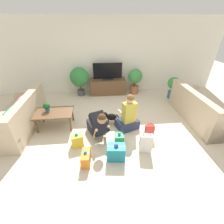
% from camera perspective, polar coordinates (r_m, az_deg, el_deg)
% --- Properties ---
extents(ground_plane, '(16.00, 16.00, 0.00)m').
position_cam_1_polar(ground_plane, '(3.86, 0.91, -7.37)').
color(ground_plane, beige).
extents(wall_back, '(8.40, 0.06, 2.60)m').
position_cam_1_polar(wall_back, '(5.74, -2.04, 20.20)').
color(wall_back, white).
rests_on(wall_back, ground_plane).
extents(sofa_left, '(0.86, 2.08, 0.84)m').
position_cam_1_polar(sofa_left, '(4.53, -31.76, -1.73)').
color(sofa_left, '#C6B293').
rests_on(sofa_left, ground_plane).
extents(sofa_right, '(0.86, 2.08, 0.84)m').
position_cam_1_polar(sofa_right, '(4.84, 30.17, 0.73)').
color(sofa_right, '#C6B293').
rests_on(sofa_right, ground_plane).
extents(coffee_table, '(0.94, 0.60, 0.44)m').
position_cam_1_polar(coffee_table, '(4.10, -21.18, -0.62)').
color(coffee_table, brown).
rests_on(coffee_table, ground_plane).
extents(tv_console, '(1.33, 0.45, 0.56)m').
position_cam_1_polar(tv_console, '(5.75, -1.58, 9.61)').
color(tv_console, brown).
rests_on(tv_console, ground_plane).
extents(tv, '(1.04, 0.20, 0.60)m').
position_cam_1_polar(tv, '(5.57, -1.66, 14.85)').
color(tv, black).
rests_on(tv, tv_console).
extents(potted_plant_back_right, '(0.52, 0.52, 0.93)m').
position_cam_1_polar(potted_plant_back_right, '(5.75, 8.78, 12.46)').
color(potted_plant_back_right, '#A36042').
rests_on(potted_plant_back_right, ground_plane).
extents(potted_plant_corner_right, '(0.41, 0.41, 0.77)m').
position_cam_1_polar(potted_plant_corner_right, '(5.75, 22.29, 9.37)').
color(potted_plant_corner_right, '#336B84').
rests_on(potted_plant_corner_right, ground_plane).
extents(potted_plant_back_left, '(0.67, 0.67, 1.04)m').
position_cam_1_polar(potted_plant_back_left, '(5.59, -12.28, 12.65)').
color(potted_plant_back_left, '#4C4C51').
rests_on(potted_plant_back_left, ground_plane).
extents(person_kneeling, '(0.57, 0.83, 0.79)m').
position_cam_1_polar(person_kneeling, '(3.52, -5.48, -4.71)').
color(person_kneeling, '#23232D').
rests_on(person_kneeling, ground_plane).
extents(person_sitting, '(0.63, 0.59, 0.98)m').
position_cam_1_polar(person_sitting, '(3.79, 6.19, -1.74)').
color(person_sitting, '#283351').
rests_on(person_sitting, ground_plane).
extents(dog, '(0.50, 0.23, 0.35)m').
position_cam_1_polar(dog, '(4.00, -1.00, -1.78)').
color(dog, black).
rests_on(dog, ground_plane).
extents(gift_box_a, '(0.38, 0.28, 0.39)m').
position_cam_1_polar(gift_box_a, '(3.12, 1.59, -15.05)').
color(gift_box_a, teal).
rests_on(gift_box_a, ground_plane).
extents(gift_box_b, '(0.18, 0.34, 0.31)m').
position_cam_1_polar(gift_box_b, '(3.10, -9.86, -16.83)').
color(gift_box_b, orange).
rests_on(gift_box_b, ground_plane).
extents(gift_box_c, '(0.21, 0.23, 0.33)m').
position_cam_1_polar(gift_box_c, '(3.43, 2.77, -10.32)').
color(gift_box_c, '#2D934C').
rests_on(gift_box_c, ground_plane).
extents(gift_box_d, '(0.29, 0.24, 0.35)m').
position_cam_1_polar(gift_box_d, '(3.48, -13.10, -10.48)').
color(gift_box_d, yellow).
rests_on(gift_box_d, ground_plane).
extents(gift_bag_a, '(0.28, 0.20, 0.46)m').
position_cam_1_polar(gift_bag_a, '(3.30, 12.72, -11.47)').
color(gift_bag_a, white).
rests_on(gift_bag_a, ground_plane).
extents(gift_bag_b, '(0.20, 0.13, 0.37)m').
position_cam_1_polar(gift_bag_b, '(3.69, 14.07, -7.10)').
color(gift_bag_b, red).
rests_on(gift_bag_b, ground_plane).
extents(tabletop_plant, '(0.17, 0.17, 0.22)m').
position_cam_1_polar(tabletop_plant, '(4.13, -23.62, 1.89)').
color(tabletop_plant, '#336B84').
rests_on(tabletop_plant, coffee_table).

